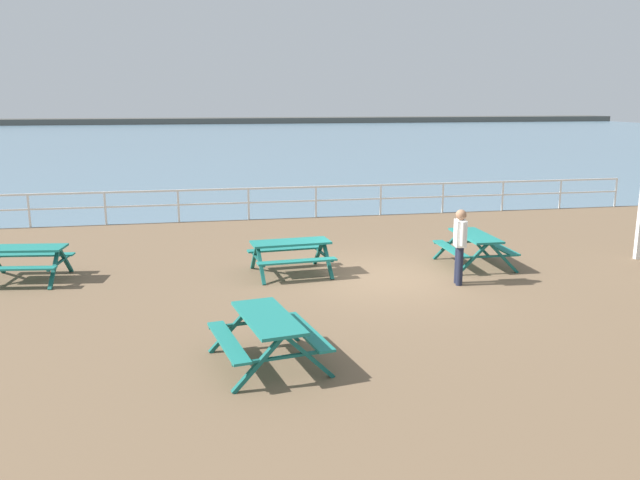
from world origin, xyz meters
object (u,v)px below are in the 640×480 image
at_px(picnic_table_far_left, 23,255).
at_px(visitor, 460,242).
at_px(picnic_table_near_left, 291,249).
at_px(picnic_table_near_right, 475,242).
at_px(picnic_table_mid_centre, 268,328).

xyz_separation_m(picnic_table_far_left, visitor, (9.38, -2.14, 0.36)).
relative_size(picnic_table_near_left, picnic_table_near_right, 1.04).
xyz_separation_m(picnic_table_near_right, picnic_table_mid_centre, (-5.63, -4.97, 0.00)).
relative_size(picnic_table_near_right, visitor, 1.11).
xyz_separation_m(picnic_table_near_left, picnic_table_mid_centre, (-1.14, -5.11, 0.00)).
relative_size(picnic_table_near_left, visitor, 1.15).
relative_size(picnic_table_mid_centre, visitor, 1.22).
relative_size(picnic_table_near_right, picnic_table_mid_centre, 0.91).
height_order(picnic_table_near_left, picnic_table_near_right, same).
height_order(picnic_table_near_left, visitor, visitor).
xyz_separation_m(picnic_table_near_right, visitor, (-1.02, -1.43, 0.36)).
relative_size(picnic_table_mid_centre, picnic_table_far_left, 1.02).
bearing_deg(picnic_table_near_right, visitor, 146.07).
height_order(picnic_table_near_right, visitor, visitor).
distance_m(picnic_table_mid_centre, picnic_table_far_left, 7.42).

